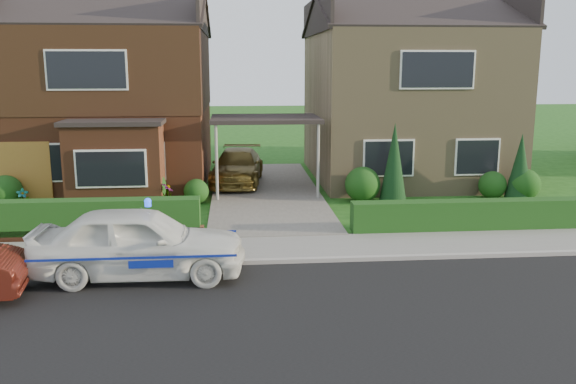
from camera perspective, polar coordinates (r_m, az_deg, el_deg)
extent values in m
plane|color=#194713|center=(11.50, 0.86, -11.52)|extent=(120.00, 120.00, 0.00)
cube|color=black|center=(11.50, 0.86, -11.52)|extent=(60.00, 6.00, 0.02)
cube|color=#9E9993|center=(14.32, -0.40, -6.49)|extent=(60.00, 0.16, 0.12)
cube|color=slate|center=(15.32, -0.72, -5.30)|extent=(60.00, 2.00, 0.10)
cube|color=#666059|center=(22.00, -2.09, -0.01)|extent=(3.80, 12.00, 0.12)
cube|color=brown|center=(25.01, -16.03, 7.54)|extent=(7.20, 8.00, 5.80)
cube|color=white|center=(21.66, -21.90, 2.56)|extent=(1.80, 0.08, 1.30)
cube|color=white|center=(20.96, -13.57, 2.80)|extent=(1.60, 0.08, 1.30)
cube|color=white|center=(21.02, -18.32, 10.79)|extent=(2.60, 0.08, 1.30)
cube|color=black|center=(24.95, -16.22, 10.86)|extent=(7.26, 8.06, 2.90)
cube|color=brown|center=(20.42, -15.84, 2.32)|extent=(3.00, 1.40, 2.70)
cube|color=black|center=(20.25, -16.06, 6.28)|extent=(3.20, 1.60, 0.14)
cube|color=#917B59|center=(25.51, 10.74, 7.86)|extent=(7.20, 8.00, 5.80)
cube|color=white|center=(21.40, 9.39, 3.15)|extent=(1.80, 0.08, 1.30)
cube|color=white|center=(22.40, 17.28, 3.16)|extent=(1.60, 0.08, 1.30)
cube|color=white|center=(21.62, 13.81, 11.05)|extent=(2.60, 0.08, 1.30)
cube|color=black|center=(21.61, -2.15, 6.86)|extent=(3.80, 3.00, 0.14)
cylinder|color=gray|center=(20.37, -6.70, 2.66)|extent=(0.10, 0.10, 2.70)
cylinder|color=gray|center=(20.55, 2.83, 2.81)|extent=(0.10, 0.10, 2.70)
cube|color=brown|center=(21.96, -24.00, 1.58)|extent=(2.20, 0.10, 2.10)
cube|color=brown|center=(17.06, -20.92, -3.86)|extent=(7.70, 0.25, 0.36)
cube|color=black|center=(17.24, -20.74, -4.30)|extent=(7.50, 0.55, 0.90)
cube|color=black|center=(17.88, 17.86, -3.54)|extent=(7.50, 0.55, 0.80)
sphere|color=black|center=(21.70, -24.90, 0.02)|extent=(1.08, 1.08, 1.08)
sphere|color=black|center=(20.39, -13.15, 0.47)|extent=(1.32, 1.32, 1.32)
sphere|color=black|center=(20.57, -8.59, 0.06)|extent=(0.84, 0.84, 0.84)
sphere|color=black|center=(20.74, 6.99, 0.71)|extent=(1.20, 1.20, 1.20)
sphere|color=black|center=(22.27, 18.59, 0.63)|extent=(0.96, 0.96, 0.96)
sphere|color=black|center=(22.42, 21.24, 0.66)|extent=(1.08, 1.08, 1.08)
cone|color=black|center=(20.66, 9.87, 2.55)|extent=(0.90, 0.90, 2.60)
cone|color=black|center=(22.23, 20.89, 2.07)|extent=(0.90, 0.90, 2.20)
imported|color=silver|center=(13.61, -13.75, -4.66)|extent=(1.92, 4.60, 1.56)
sphere|color=#193FF2|center=(13.36, -12.96, -1.12)|extent=(0.17, 0.17, 0.17)
cube|color=navy|center=(12.75, -14.34, -6.09)|extent=(4.20, 0.02, 0.05)
cube|color=navy|center=(14.50, -13.20, -3.87)|extent=(4.20, 0.01, 0.05)
ellipsoid|color=black|center=(13.69, -19.17, -3.59)|extent=(0.22, 0.17, 0.21)
sphere|color=white|center=(13.63, -19.17, -3.70)|extent=(0.11, 0.11, 0.11)
sphere|color=black|center=(13.63, -19.15, -3.05)|extent=(0.13, 0.13, 0.13)
cone|color=black|center=(13.63, -19.34, -2.77)|extent=(0.04, 0.04, 0.05)
cone|color=black|center=(13.61, -18.98, -2.77)|extent=(0.04, 0.04, 0.05)
imported|color=brown|center=(23.32, -4.76, 2.38)|extent=(2.25, 4.56, 1.28)
imported|color=gray|center=(21.05, -23.54, -0.71)|extent=(0.44, 0.37, 0.71)
imported|color=gray|center=(18.36, -11.39, -1.68)|extent=(0.48, 0.45, 0.70)
imported|color=gray|center=(19.79, -11.21, -0.47)|extent=(0.54, 0.54, 0.86)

